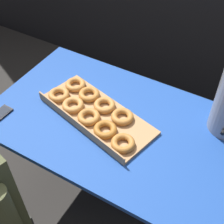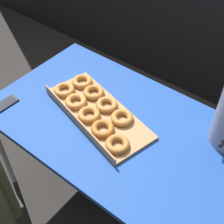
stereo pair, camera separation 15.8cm
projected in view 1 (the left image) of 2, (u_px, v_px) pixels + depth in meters
name	position (u px, v px, depth m)	size (l,w,h in m)	color
ground_plane	(117.00, 195.00, 2.14)	(12.00, 12.00, 0.00)	#2D2B28
folding_table	(118.00, 128.00, 1.64)	(1.36, 0.81, 0.73)	#1E479E
donut_box	(94.00, 112.00, 1.64)	(0.69, 0.42, 0.05)	tan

